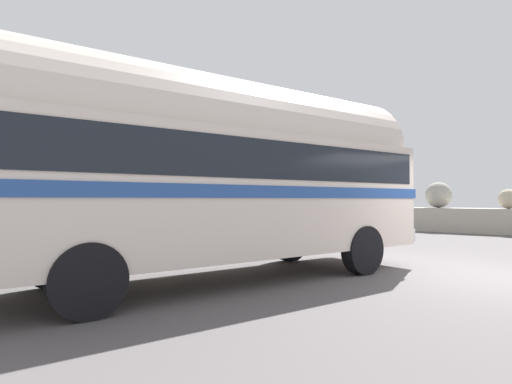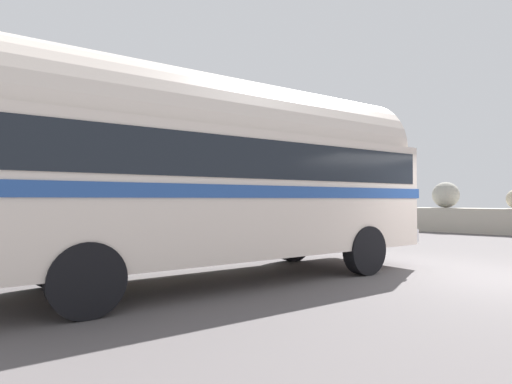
% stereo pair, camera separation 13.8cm
% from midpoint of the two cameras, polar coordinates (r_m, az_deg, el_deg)
% --- Properties ---
extents(ground, '(32.00, 26.00, 0.02)m').
position_cam_midpoint_polar(ground, '(9.07, 29.86, -10.36)').
color(ground, '#575252').
extents(vintage_coach, '(4.76, 8.91, 3.70)m').
position_cam_midpoint_polar(vintage_coach, '(7.63, -5.31, 3.10)').
color(vintage_coach, black).
rests_on(vintage_coach, ground).
extents(second_coach, '(4.76, 8.91, 3.70)m').
position_cam_midpoint_polar(second_coach, '(11.87, -25.54, 1.73)').
color(second_coach, black).
rests_on(second_coach, ground).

